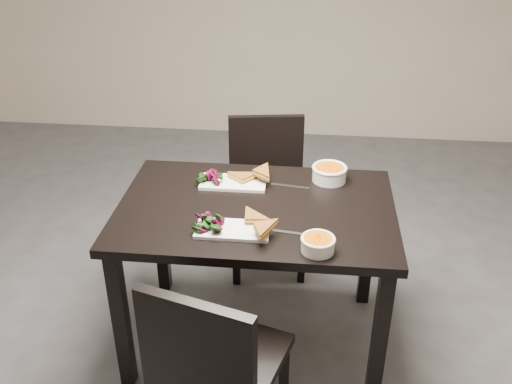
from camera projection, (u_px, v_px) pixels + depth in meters
ground at (177, 320)px, 2.94m from camera, size 5.00×5.00×0.00m
table at (256, 225)px, 2.52m from camera, size 1.20×0.80×0.75m
chair_near at (213, 363)px, 2.03m from camera, size 0.52×0.52×0.85m
chair_far at (267, 184)px, 3.21m from camera, size 0.48×0.48×0.85m
plate_near at (233, 230)px, 2.30m from camera, size 0.30×0.15×0.01m
sandwich_near at (249, 222)px, 2.29m from camera, size 0.16×0.12×0.05m
salad_near at (208, 223)px, 2.29m from camera, size 0.09×0.08×0.04m
soup_bowl_near at (318, 243)px, 2.17m from camera, size 0.13×0.13×0.06m
cutlery_near at (281, 231)px, 2.30m from camera, size 0.18×0.04×0.00m
plate_far at (233, 183)px, 2.65m from camera, size 0.30×0.15×0.02m
sandwich_far at (247, 179)px, 2.61m from camera, size 0.19×0.19×0.05m
salad_far at (212, 176)px, 2.64m from camera, size 0.09×0.09×0.04m
soup_bowl_far at (329, 172)px, 2.67m from camera, size 0.16×0.16×0.07m
cutlery_far at (290, 186)px, 2.63m from camera, size 0.18×0.04×0.00m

